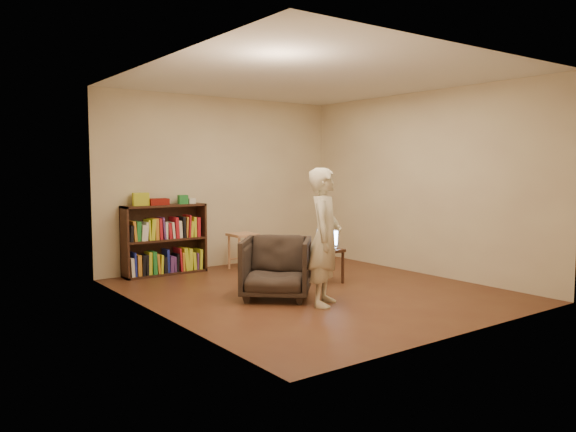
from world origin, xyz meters
TOP-DOWN VIEW (x-y plane):
  - floor at (0.00, 0.00)m, footprint 4.50×4.50m
  - ceiling at (0.00, 0.00)m, footprint 4.50×4.50m
  - wall_back at (0.00, 2.25)m, footprint 4.00×0.00m
  - wall_left at (-2.00, 0.00)m, footprint 0.00×4.50m
  - wall_right at (2.00, 0.00)m, footprint 0.00×4.50m
  - bookshelf at (-1.03, 2.09)m, footprint 1.20×0.30m
  - box_yellow at (-1.36, 2.11)m, footprint 0.25×0.20m
  - red_cloth at (-1.13, 2.07)m, footprint 0.28×0.21m
  - box_green at (-0.74, 2.09)m, footprint 0.15×0.15m
  - box_white at (-0.59, 2.08)m, footprint 0.12×0.12m
  - stool at (0.06, 1.74)m, footprint 0.38×0.38m
  - armchair at (-0.59, -0.07)m, footprint 1.10×1.10m
  - side_table at (0.41, 0.30)m, footprint 0.45×0.45m
  - laptop at (0.48, 0.32)m, footprint 0.40×0.42m
  - person at (-0.34, -0.65)m, footprint 0.66×0.63m

SIDE VIEW (x-z plane):
  - floor at x=0.00m, z-range 0.00..0.00m
  - armchair at x=-0.59m, z-range 0.00..0.72m
  - side_table at x=0.41m, z-range 0.15..0.61m
  - bookshelf at x=-1.03m, z-range -0.06..0.94m
  - stool at x=0.06m, z-range 0.17..0.71m
  - laptop at x=0.48m, z-range 0.39..0.64m
  - person at x=-0.34m, z-range 0.00..1.53m
  - box_white at x=-0.59m, z-range 1.00..1.08m
  - red_cloth at x=-1.13m, z-range 1.00..1.09m
  - box_green at x=-0.74m, z-range 1.00..1.13m
  - box_yellow at x=-1.36m, z-range 1.00..1.18m
  - wall_back at x=0.00m, z-range -0.70..3.30m
  - wall_left at x=-2.00m, z-range -0.95..3.55m
  - wall_right at x=2.00m, z-range -0.95..3.55m
  - ceiling at x=0.00m, z-range 2.60..2.60m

